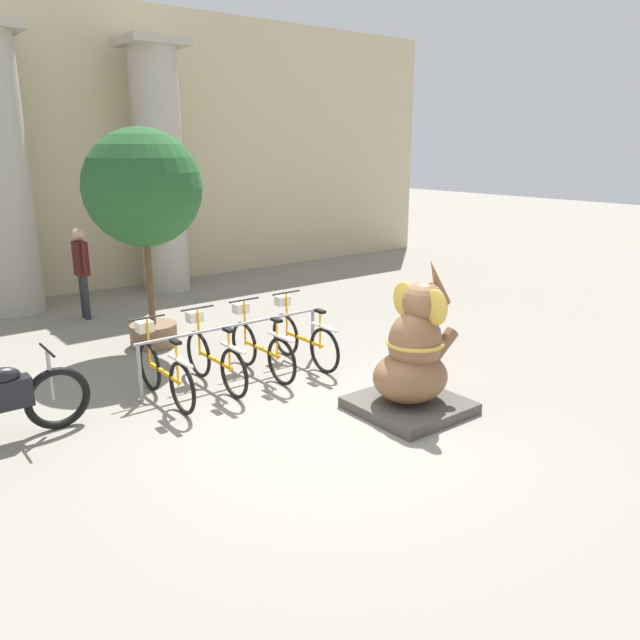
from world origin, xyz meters
TOP-DOWN VIEW (x-y plane):
  - ground_plane at (0.00, 0.00)m, footprint 60.00×60.00m
  - building_facade at (0.00, 8.60)m, footprint 20.00×0.20m
  - column_left at (-1.54, 7.60)m, footprint 1.23×1.23m
  - column_right at (1.54, 7.60)m, footprint 1.23×1.23m
  - bike_rack at (-0.05, 1.95)m, footprint 2.79×0.05m
  - bicycle_0 at (-1.15, 1.81)m, footprint 0.48×1.61m
  - bicycle_1 at (-0.42, 1.86)m, footprint 0.48×1.61m
  - bicycle_2 at (0.31, 1.86)m, footprint 0.48×1.61m
  - bicycle_3 at (1.05, 1.87)m, footprint 0.48×1.61m
  - elephant_statue at (1.10, -0.30)m, footprint 1.22×1.22m
  - person_pedestrian at (-0.66, 6.31)m, footprint 0.22×0.47m
  - potted_tree at (-0.33, 4.02)m, footprint 1.77×1.77m

SIDE VIEW (x-z plane):
  - ground_plane at x=0.00m, z-range 0.00..0.00m
  - bicycle_0 at x=-1.15m, z-range -0.11..0.90m
  - bicycle_1 at x=-0.42m, z-range -0.11..0.90m
  - bicycle_2 at x=0.31m, z-range -0.11..0.90m
  - bicycle_3 at x=1.05m, z-range -0.11..0.90m
  - bike_rack at x=-0.05m, z-range 0.19..0.96m
  - elephant_statue at x=1.10m, z-range -0.30..1.55m
  - person_pedestrian at x=-0.66m, z-range 0.16..1.83m
  - potted_tree at x=-0.33m, z-range 0.72..4.09m
  - column_left at x=-1.54m, z-range 0.04..5.20m
  - column_right at x=1.54m, z-range 0.04..5.20m
  - building_facade at x=0.00m, z-range 0.00..6.00m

